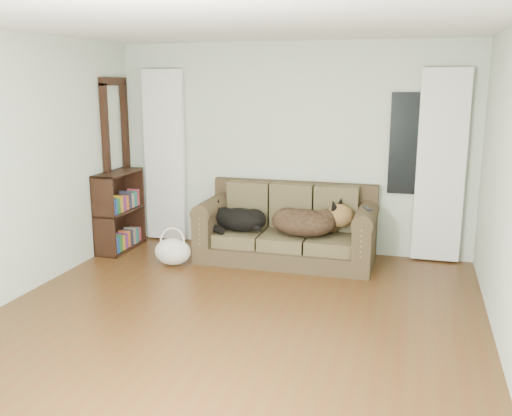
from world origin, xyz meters
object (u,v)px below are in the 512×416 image
(tote_bag, at_px, (173,252))
(dog_shepherd, at_px, (308,224))
(dog_black_lab, at_px, (237,220))
(bookshelf, at_px, (119,211))
(sofa, at_px, (287,224))

(tote_bag, bearing_deg, dog_shepherd, 17.38)
(dog_black_lab, distance_m, tote_bag, 0.87)
(dog_shepherd, height_order, tote_bag, dog_shepherd)
(bookshelf, bearing_deg, dog_shepherd, 1.28)
(bookshelf, bearing_deg, tote_bag, -24.64)
(tote_bag, bearing_deg, sofa, 23.53)
(sofa, relative_size, dog_shepherd, 2.63)
(tote_bag, distance_m, bookshelf, 1.06)
(dog_shepherd, distance_m, tote_bag, 1.63)
(sofa, xyz_separation_m, dog_black_lab, (-0.60, -0.06, 0.03))
(sofa, bearing_deg, dog_black_lab, -173.79)
(dog_shepherd, relative_size, tote_bag, 1.80)
(dog_shepherd, distance_m, bookshelf, 2.43)
(sofa, xyz_separation_m, dog_shepherd, (0.27, -0.07, 0.04))
(tote_bag, height_order, bookshelf, bookshelf)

